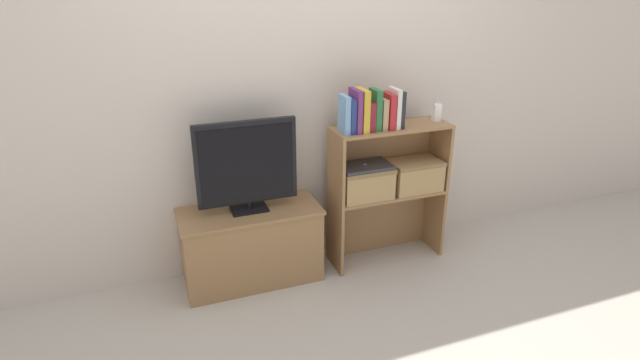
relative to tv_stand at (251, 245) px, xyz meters
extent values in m
plane|color=#BCB2A3|center=(0.44, -0.18, -0.25)|extent=(16.00, 16.00, 0.00)
cube|color=beige|center=(0.44, 0.22, 0.95)|extent=(10.00, 0.05, 2.40)
cube|color=olive|center=(0.00, 0.00, -0.01)|extent=(0.84, 0.36, 0.47)
cube|color=olive|center=(0.00, 0.00, 0.23)|extent=(0.86, 0.38, 0.02)
cube|color=black|center=(0.00, 0.00, 0.25)|extent=(0.22, 0.14, 0.02)
cylinder|color=black|center=(0.00, 0.00, 0.28)|extent=(0.04, 0.04, 0.04)
cube|color=black|center=(0.00, 0.00, 0.55)|extent=(0.60, 0.03, 0.51)
cube|color=black|center=(0.00, -0.02, 0.55)|extent=(0.55, 0.00, 0.44)
cube|color=olive|center=(0.55, -0.05, 0.00)|extent=(0.02, 0.26, 0.49)
cube|color=olive|center=(1.29, -0.05, 0.00)|extent=(0.02, 0.26, 0.49)
cube|color=olive|center=(0.92, 0.07, 0.00)|extent=(0.73, 0.02, 0.49)
cube|color=olive|center=(0.92, -0.05, 0.23)|extent=(0.73, 0.26, 0.02)
cube|color=olive|center=(0.55, -0.05, 0.47)|extent=(0.02, 0.26, 0.45)
cube|color=olive|center=(1.29, -0.05, 0.47)|extent=(0.02, 0.26, 0.45)
cube|color=olive|center=(0.92, 0.07, 0.47)|extent=(0.73, 0.02, 0.45)
cube|color=olive|center=(0.92, -0.05, 0.68)|extent=(0.73, 0.26, 0.02)
cube|color=#709ECC|center=(0.58, -0.08, 0.81)|extent=(0.03, 0.12, 0.23)
cube|color=navy|center=(0.62, -0.08, 0.80)|extent=(0.03, 0.13, 0.21)
cube|color=#6B2D66|center=(0.65, -0.08, 0.82)|extent=(0.03, 0.15, 0.26)
cube|color=gold|center=(0.70, -0.08, 0.82)|extent=(0.04, 0.16, 0.26)
cube|color=maroon|center=(0.74, -0.08, 0.78)|extent=(0.04, 0.13, 0.18)
cube|color=#286638|center=(0.79, -0.08, 0.82)|extent=(0.04, 0.12, 0.25)
cube|color=tan|center=(0.83, -0.08, 0.79)|extent=(0.03, 0.13, 0.19)
cube|color=#B22328|center=(0.87, -0.08, 0.80)|extent=(0.04, 0.14, 0.22)
cube|color=silver|center=(0.91, -0.08, 0.82)|extent=(0.03, 0.14, 0.24)
cube|color=#232328|center=(0.95, -0.08, 0.81)|extent=(0.03, 0.13, 0.23)
cube|color=white|center=(1.24, -0.05, 0.75)|extent=(0.05, 0.03, 0.11)
cylinder|color=silver|center=(1.24, -0.05, 0.82)|extent=(0.01, 0.01, 0.03)
cube|color=tan|center=(0.74, -0.07, 0.35)|extent=(0.33, 0.22, 0.20)
cube|color=olive|center=(0.74, -0.07, 0.43)|extent=(0.34, 0.23, 0.02)
cube|color=tan|center=(1.10, -0.07, 0.35)|extent=(0.33, 0.22, 0.20)
cube|color=olive|center=(1.10, -0.07, 0.43)|extent=(0.34, 0.23, 0.02)
cube|color=#2D2D33|center=(0.74, -0.07, 0.46)|extent=(0.33, 0.21, 0.02)
cylinder|color=#99999E|center=(0.74, -0.07, 0.47)|extent=(0.02, 0.02, 0.00)
camera|label=1|loc=(-0.55, -2.71, 1.57)|focal=28.00mm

